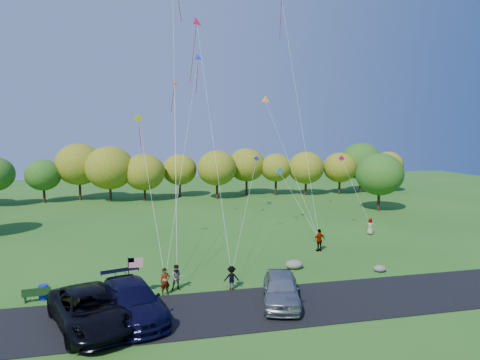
% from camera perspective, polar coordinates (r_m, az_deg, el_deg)
% --- Properties ---
extents(ground, '(140.00, 140.00, 0.00)m').
position_cam_1_polar(ground, '(29.32, -1.37, -13.83)').
color(ground, '#255C1A').
rests_on(ground, ground).
extents(asphalt_lane, '(44.00, 6.00, 0.06)m').
position_cam_1_polar(asphalt_lane, '(25.68, 0.49, -16.80)').
color(asphalt_lane, black).
rests_on(asphalt_lane, ground).
extents(treeline, '(77.05, 27.96, 8.07)m').
position_cam_1_polar(treeline, '(63.65, -8.10, 1.39)').
color(treeline, '#362313').
rests_on(treeline, ground).
extents(minivan_dark, '(5.39, 7.52, 1.90)m').
position_cam_1_polar(minivan_dark, '(24.37, -19.45, -16.00)').
color(minivan_dark, black).
rests_on(minivan_dark, asphalt_lane).
extents(minivan_navy, '(4.30, 7.01, 1.90)m').
position_cam_1_polar(minivan_navy, '(24.85, -14.08, -15.37)').
color(minivan_navy, black).
rests_on(minivan_navy, asphalt_lane).
extents(minivan_silver, '(3.45, 5.64, 1.79)m').
position_cam_1_polar(minivan_silver, '(26.12, 5.50, -14.22)').
color(minivan_silver, '#8F9299').
rests_on(minivan_silver, asphalt_lane).
extents(flyer_a, '(0.70, 0.52, 1.73)m').
position_cam_1_polar(flyer_a, '(27.78, -9.95, -13.20)').
color(flyer_a, '#4C4C59').
rests_on(flyer_a, ground).
extents(flyer_b, '(0.83, 0.65, 1.67)m').
position_cam_1_polar(flyer_b, '(28.47, -8.39, -12.74)').
color(flyer_b, '#4C4C59').
rests_on(flyer_b, ground).
extents(flyer_c, '(1.07, 0.71, 1.55)m').
position_cam_1_polar(flyer_c, '(28.31, -1.14, -12.91)').
color(flyer_c, '#4C4C59').
rests_on(flyer_c, ground).
extents(flyer_d, '(1.20, 0.69, 1.93)m').
position_cam_1_polar(flyer_d, '(37.40, 10.54, -7.88)').
color(flyer_d, '#4C4C59').
rests_on(flyer_d, ground).
extents(flyer_e, '(0.95, 0.92, 1.64)m').
position_cam_1_polar(flyer_e, '(44.48, 16.96, -5.94)').
color(flyer_e, '#4C4C59').
rests_on(flyer_e, ground).
extents(park_bench, '(1.61, 0.49, 0.89)m').
position_cam_1_polar(park_bench, '(29.14, -25.47, -13.61)').
color(park_bench, '#153714').
rests_on(park_bench, ground).
extents(trash_barrel, '(0.59, 0.59, 0.88)m').
position_cam_1_polar(trash_barrel, '(29.46, -24.70, -13.43)').
color(trash_barrel, '#0B16AE').
rests_on(trash_barrel, ground).
extents(flag_assembly, '(0.93, 0.60, 2.52)m').
position_cam_1_polar(flag_assembly, '(27.54, -14.08, -11.23)').
color(flag_assembly, black).
rests_on(flag_assembly, ground).
extents(boulder_near, '(1.32, 1.03, 0.66)m').
position_cam_1_polar(boulder_near, '(32.69, 7.24, -11.10)').
color(boulder_near, gray).
rests_on(boulder_near, ground).
extents(boulder_far, '(0.92, 0.77, 0.48)m').
position_cam_1_polar(boulder_far, '(33.41, 18.14, -11.15)').
color(boulder_far, gray).
rests_on(boulder_far, ground).
extents(kites_aloft, '(20.11, 8.36, 19.96)m').
position_cam_1_polar(kites_aloft, '(42.28, -3.06, 18.07)').
color(kites_aloft, '#D21747').
rests_on(kites_aloft, ground).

